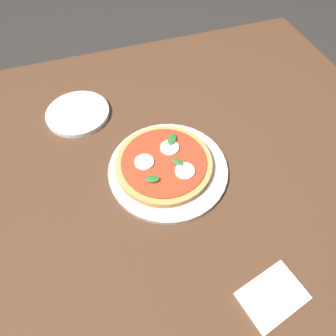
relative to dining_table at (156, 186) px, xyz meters
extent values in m
plane|color=#2D2B28|center=(0.00, 0.00, -0.63)|extent=(6.00, 6.00, 0.00)
cube|color=#4C301E|center=(0.00, 0.00, 0.06)|extent=(1.49, 1.16, 0.04)
cube|color=#4C301E|center=(-0.66, -0.50, -0.30)|extent=(0.07, 0.07, 0.67)
cylinder|color=#B2B2B7|center=(-0.03, 0.01, 0.08)|extent=(0.32, 0.32, 0.01)
cylinder|color=tan|center=(-0.03, 0.00, 0.10)|extent=(0.25, 0.25, 0.02)
cylinder|color=#B7381E|center=(-0.03, 0.00, 0.11)|extent=(0.22, 0.22, 0.00)
cylinder|color=white|center=(0.02, -0.01, 0.11)|extent=(0.05, 0.05, 0.00)
cylinder|color=white|center=(-0.07, 0.05, 0.11)|extent=(0.05, 0.05, 0.00)
cylinder|color=white|center=(-0.05, -0.03, 0.11)|extent=(0.05, 0.05, 0.00)
ellipsoid|color=#286B2D|center=(-0.07, -0.06, 0.12)|extent=(0.04, 0.05, 0.00)
ellipsoid|color=#286B2D|center=(0.02, 0.05, 0.12)|extent=(0.04, 0.03, 0.00)
ellipsoid|color=#286B2D|center=(-0.06, 0.02, 0.12)|extent=(0.03, 0.04, 0.00)
cylinder|color=white|center=(0.16, -0.27, 0.08)|extent=(0.19, 0.19, 0.01)
cube|color=white|center=(-0.14, 0.37, 0.08)|extent=(0.15, 0.12, 0.01)
camera|label=1|loc=(0.10, 0.43, 0.71)|focal=30.99mm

